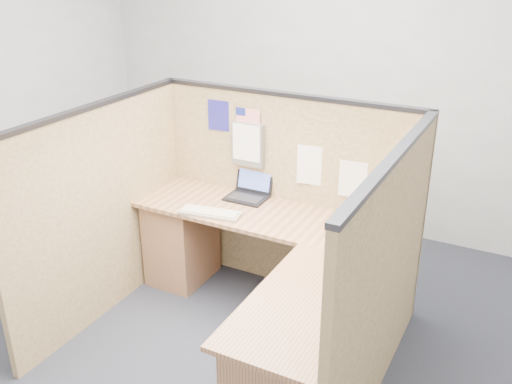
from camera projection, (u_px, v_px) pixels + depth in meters
The scene contains 13 objects.
floor at pixel (220, 352), 3.77m from camera, with size 5.00×5.00×0.00m, color #1E232B.
wall_back at pixel (347, 78), 5.04m from camera, with size 5.00×5.00×0.00m, color #A1A4A6.
cubicle_partitions at pixel (250, 223), 3.81m from camera, with size 2.06×1.83×1.53m.
l_desk at pixel (265, 288), 3.76m from camera, with size 1.95×1.75×0.73m.
laptop at pixel (250, 190), 4.29m from camera, with size 0.30×0.29×0.22m.
keyboard at pixel (210, 213), 4.01m from camera, with size 0.46×0.22×0.03m.
mouse at pixel (354, 240), 3.62m from camera, with size 0.10×0.06×0.04m, color silver.
hand_forearm at pixel (349, 247), 3.51m from camera, with size 0.10×0.35×0.07m.
blue_poster at pixel (219, 116), 4.28m from camera, with size 0.17×0.00×0.23m, color navy.
american_flag at pixel (245, 118), 4.16m from camera, with size 0.20×0.01×0.34m.
file_holder at pixel (248, 144), 4.22m from camera, with size 0.26×0.05×0.33m.
paper_left at pixel (312, 166), 4.06m from camera, with size 0.23×0.00×0.29m, color white.
paper_right at pixel (354, 180), 3.94m from camera, with size 0.21×0.00×0.26m, color white.
Camera 1 is at (1.62, -2.58, 2.46)m, focal length 40.00 mm.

